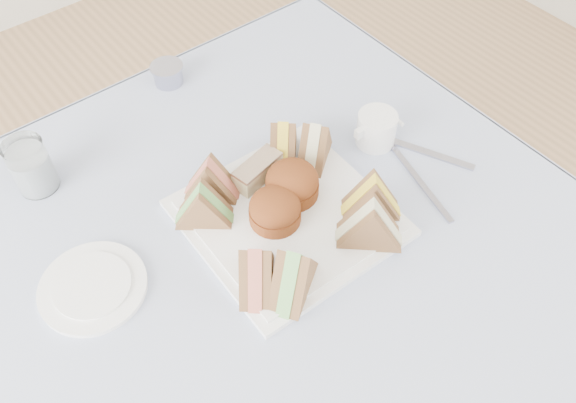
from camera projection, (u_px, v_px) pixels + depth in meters
table at (275, 346)px, 1.28m from camera, size 0.90×0.90×0.74m
tablecloth at (271, 245)px, 0.99m from camera, size 1.02×1.02×0.01m
serving_plate at (288, 218)px, 1.02m from camera, size 0.32×0.32×0.01m
sandwich_fl_a at (256, 267)px, 0.90m from camera, size 0.10×0.11×0.09m
sandwich_fl_b at (294, 271)px, 0.89m from camera, size 0.12×0.10×0.09m
sandwich_fr_a at (373, 195)px, 0.98m from camera, size 0.11×0.10×0.09m
sandwich_fr_b at (371, 221)px, 0.95m from camera, size 0.11×0.11×0.09m
sandwich_bl_a at (203, 204)px, 0.97m from camera, size 0.10×0.09×0.08m
sandwich_bl_b at (210, 178)px, 1.01m from camera, size 0.10×0.10×0.08m
sandwich_br_a at (315, 142)px, 1.06m from camera, size 0.10×0.09×0.09m
sandwich_br_b at (283, 139)px, 1.07m from camera, size 0.09×0.10×0.08m
scone_left at (275, 209)px, 0.98m from camera, size 0.10×0.10×0.06m
scone_right at (292, 182)px, 1.02m from camera, size 0.12×0.12×0.06m
pastry_slice at (258, 171)px, 1.05m from camera, size 0.10×0.05×0.04m
side_plate at (93, 287)px, 0.94m from camera, size 0.21×0.21×0.01m
water_glass at (31, 166)px, 1.03m from camera, size 0.09×0.09×0.10m
tea_strainer at (168, 75)px, 1.23m from camera, size 0.07×0.07×0.04m
knife at (425, 152)px, 1.12m from camera, size 0.09×0.17×0.00m
fork at (421, 184)px, 1.07m from camera, size 0.05×0.18×0.00m
creamer_jug at (376, 129)px, 1.11m from camera, size 0.08×0.08×0.06m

